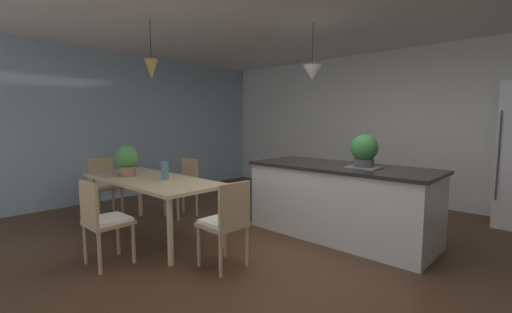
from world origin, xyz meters
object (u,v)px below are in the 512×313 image
object	(u,v)px
chair_far_left	(183,185)
potted_plant_on_table	(127,159)
chair_near_right	(103,219)
kitchen_island	(340,200)
vase_on_dining_table	(165,170)
potted_plant_on_island	(364,150)
dining_table	(151,183)
chair_window_end	(105,184)
chair_kitchen_end	(226,221)

from	to	relation	value
chair_far_left	potted_plant_on_table	size ratio (longest dim) A/B	2.18
chair_near_right	kitchen_island	distance (m)	2.72
chair_near_right	vase_on_dining_table	xyz separation A→B (m)	(-0.25, 0.86, 0.37)
potted_plant_on_island	dining_table	bearing A→B (deg)	-142.16
potted_plant_on_table	chair_window_end	bearing A→B (deg)	173.08
chair_kitchen_end	chair_near_right	bearing A→B (deg)	-139.72
dining_table	chair_window_end	size ratio (longest dim) A/B	2.38
chair_kitchen_end	kitchen_island	size ratio (longest dim) A/B	0.38
chair_far_left	potted_plant_on_table	bearing A→B (deg)	-83.53
chair_window_end	potted_plant_on_table	size ratio (longest dim) A/B	2.18
vase_on_dining_table	chair_near_right	bearing A→B (deg)	-74.08
chair_far_left	chair_window_end	distance (m)	1.23
chair_window_end	kitchen_island	bearing A→B (deg)	26.78
chair_window_end	chair_kitchen_end	size ratio (longest dim) A/B	1.00
dining_table	potted_plant_on_table	distance (m)	0.48
potted_plant_on_table	vase_on_dining_table	xyz separation A→B (m)	(0.58, 0.19, -0.11)
dining_table	chair_window_end	xyz separation A→B (m)	(-1.40, 0.00, -0.19)
chair_far_left	vase_on_dining_table	distance (m)	1.07
potted_plant_on_table	vase_on_dining_table	world-z (taller)	potted_plant_on_table
vase_on_dining_table	potted_plant_on_island	bearing A→B (deg)	39.84
dining_table	potted_plant_on_island	distance (m)	2.64
chair_window_end	kitchen_island	world-z (taller)	kitchen_island
dining_table	chair_kitchen_end	world-z (taller)	chair_kitchen_end
chair_near_right	potted_plant_on_island	xyz separation A→B (m)	(1.59, 2.39, 0.63)
chair_far_left	chair_window_end	size ratio (longest dim) A/B	1.00
chair_far_left	kitchen_island	distance (m)	2.36
chair_near_right	kitchen_island	xyz separation A→B (m)	(1.29, 2.39, -0.01)
chair_near_right	vase_on_dining_table	world-z (taller)	vase_on_dining_table
dining_table	potted_plant_on_island	size ratio (longest dim) A/B	5.28
dining_table	vase_on_dining_table	distance (m)	0.29
kitchen_island	chair_kitchen_end	bearing A→B (deg)	-102.40
chair_window_end	dining_table	bearing A→B (deg)	-0.08
kitchen_island	vase_on_dining_table	bearing A→B (deg)	-135.09
dining_table	kitchen_island	distance (m)	2.38
chair_far_left	potted_plant_on_table	xyz separation A→B (m)	(0.10, -0.92, 0.48)
kitchen_island	potted_plant_on_island	distance (m)	0.71
dining_table	vase_on_dining_table	xyz separation A→B (m)	(0.22, 0.07, 0.18)
dining_table	chair_near_right	world-z (taller)	chair_near_right
chair_kitchen_end	vase_on_dining_table	bearing A→B (deg)	176.76
vase_on_dining_table	dining_table	bearing A→B (deg)	-163.38
dining_table	chair_far_left	size ratio (longest dim) A/B	2.38
potted_plant_on_island	vase_on_dining_table	world-z (taller)	potted_plant_on_island
dining_table	vase_on_dining_table	bearing A→B (deg)	16.62
chair_near_right	chair_far_left	size ratio (longest dim) A/B	1.00
potted_plant_on_island	vase_on_dining_table	size ratio (longest dim) A/B	1.74
chair_window_end	kitchen_island	xyz separation A→B (m)	(3.16, 1.59, -0.01)
chair_kitchen_end	potted_plant_on_island	world-z (taller)	potted_plant_on_island
dining_table	kitchen_island	xyz separation A→B (m)	(1.76, 1.60, -0.21)
chair_kitchen_end	potted_plant_on_island	size ratio (longest dim) A/B	2.22
chair_near_right	chair_far_left	bearing A→B (deg)	120.32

